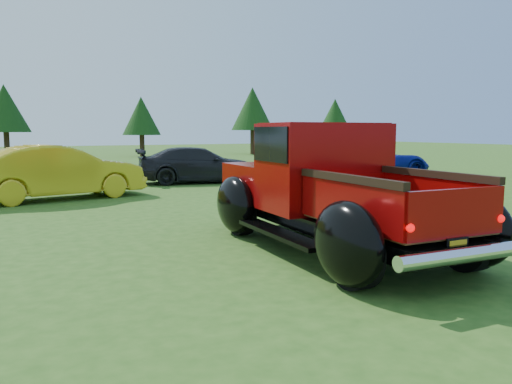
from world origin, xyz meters
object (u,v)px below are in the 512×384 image
tree_far_east (335,116)px  show_car_blue (363,162)px  tree_mid_right (141,116)px  spectator (372,159)px  tree_mid_left (5,108)px  tree_east (252,109)px  show_car_yellow (58,172)px  show_car_grey (199,165)px  pickup_truck (323,188)px

tree_far_east → show_car_blue: size_ratio=0.91×
tree_mid_right → spectator: size_ratio=2.76×
tree_mid_left → tree_mid_right: bearing=-6.3°
show_car_blue → spectator: size_ratio=3.30×
spectator → tree_far_east: bearing=-129.1°
tree_east → show_car_blue: 22.82m
tree_mid_left → show_car_yellow: size_ratio=1.09×
show_car_yellow → show_car_grey: show_car_yellow is taller
show_car_yellow → show_car_blue: (10.77, 0.03, -0.02)m
tree_mid_left → tree_east: size_ratio=0.93×
tree_far_east → pickup_truck: bearing=-126.9°
tree_mid_right → show_car_grey: (-3.20, -19.84, -2.32)m
tree_mid_right → spectator: (3.43, -21.60, -2.17)m
tree_far_east → show_car_yellow: (-26.27, -22.71, -2.49)m
tree_east → show_car_blue: (-6.50, -21.68, -2.92)m
tree_mid_right → show_car_yellow: size_ratio=0.96×
spectator → show_car_grey: bearing=-20.6°
show_car_grey → pickup_truck: bearing=-178.2°
spectator → show_car_blue: bearing=26.2°
pickup_truck → spectator: bearing=48.4°
show_car_yellow → show_car_grey: (5.07, 2.37, -0.11)m
tree_mid_left → show_car_grey: size_ratio=1.12×
tree_far_east → show_car_yellow: size_ratio=1.05×
tree_mid_right → tree_east: 9.04m
show_car_blue → spectator: 1.10m
pickup_truck → tree_mid_right: bearing=83.5°
tree_mid_right → tree_east: tree_east is taller
pickup_truck → show_car_yellow: 8.63m
tree_mid_left → show_car_yellow: 23.37m
show_car_grey → show_car_blue: size_ratio=0.85×
tree_far_east → show_car_grey: size_ratio=1.08×
show_car_grey → show_car_blue: (5.70, -2.34, 0.08)m
tree_far_east → show_car_yellow: 34.81m
show_car_blue → spectator: bearing=-55.9°
tree_mid_left → tree_east: 18.06m
tree_far_east → show_car_grey: (-21.20, -20.34, -2.60)m
tree_east → show_car_blue: bearing=-106.7°
tree_far_east → pickup_truck: size_ratio=0.87×
tree_east → show_car_yellow: (-17.27, -21.71, -2.90)m
tree_mid_left → tree_far_east: bearing=-1.1°
tree_mid_right → pickup_truck: 30.70m
show_car_blue → show_car_yellow: bearing=92.3°
tree_mid_right → show_car_blue: size_ratio=0.84×
show_car_grey → tree_far_east: bearing=-34.3°
show_car_grey → show_car_yellow: bearing=127.0°
tree_mid_right → spectator: 21.98m
pickup_truck → spectator: (8.47, 8.61, -0.16)m
tree_east → show_car_grey: (-12.20, -19.34, -3.01)m
tree_east → tree_far_east: size_ratio=1.12×
tree_mid_right → tree_far_east: 18.01m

